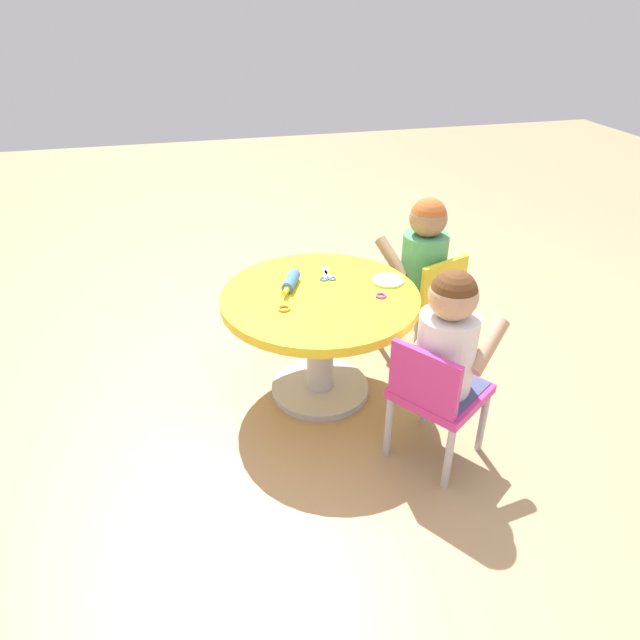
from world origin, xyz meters
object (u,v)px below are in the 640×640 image
(rolling_pin, at_px, (291,281))
(craft_table, at_px, (320,321))
(seated_child_left, at_px, (448,337))
(child_chair_right, at_px, (425,298))
(child_chair_left, at_px, (436,394))
(craft_scissors, at_px, (327,276))
(seated_child_right, at_px, (424,252))

(rolling_pin, bearing_deg, craft_table, -133.94)
(seated_child_left, height_order, child_chair_right, seated_child_left)
(child_chair_left, xyz_separation_m, craft_scissors, (0.65, 0.24, 0.19))
(child_chair_right, height_order, rolling_pin, rolling_pin)
(child_chair_right, bearing_deg, rolling_pin, 97.31)
(child_chair_left, height_order, child_chair_right, same)
(child_chair_left, distance_m, rolling_pin, 0.76)
(seated_child_right, height_order, craft_scissors, seated_child_right)
(rolling_pin, bearing_deg, child_chair_right, -82.69)
(seated_child_left, distance_m, rolling_pin, 0.73)
(craft_table, bearing_deg, rolling_pin, 46.06)
(craft_table, distance_m, rolling_pin, 0.21)
(craft_table, relative_size, seated_child_right, 1.62)
(rolling_pin, height_order, craft_scissors, rolling_pin)
(child_chair_left, distance_m, seated_child_right, 0.80)
(seated_child_left, distance_m, craft_scissors, 0.69)
(child_chair_right, relative_size, rolling_pin, 2.45)
(child_chair_right, bearing_deg, seated_child_left, 161.64)
(child_chair_right, distance_m, seated_child_right, 0.23)
(child_chair_right, relative_size, craft_scissors, 3.88)
(child_chair_right, height_order, craft_scissors, child_chair_right)
(craft_table, xyz_separation_m, craft_scissors, (0.15, -0.07, 0.13))
(craft_table, bearing_deg, craft_scissors, -24.85)
(craft_table, distance_m, seated_child_left, 0.61)
(craft_table, height_order, child_chair_left, child_chair_left)
(seated_child_left, height_order, craft_scissors, seated_child_left)
(child_chair_right, height_order, seated_child_right, seated_child_right)
(child_chair_right, distance_m, craft_scissors, 0.53)
(seated_child_left, height_order, seated_child_right, same)
(seated_child_left, distance_m, child_chair_right, 0.74)
(seated_child_right, relative_size, craft_scissors, 3.70)
(rolling_pin, relative_size, craft_scissors, 1.58)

